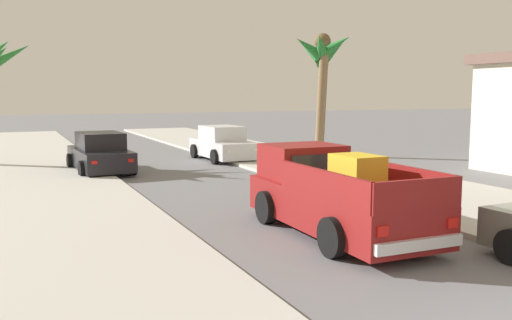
{
  "coord_description": "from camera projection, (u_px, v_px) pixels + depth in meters",
  "views": [
    {
      "loc": [
        -6.01,
        -2.93,
        3.01
      ],
      "look_at": [
        0.14,
        10.63,
        1.2
      ],
      "focal_mm": 38.61,
      "sensor_mm": 36.0,
      "label": 1
    }
  ],
  "objects": [
    {
      "name": "car_left_mid",
      "position": [
        100.0,
        154.0,
        21.01
      ],
      "size": [
        2.2,
        4.33,
        1.54
      ],
      "color": "black",
      "rests_on": "ground"
    },
    {
      "name": "car_right_near",
      "position": [
        223.0,
        144.0,
        24.97
      ],
      "size": [
        2.11,
        4.3,
        1.54
      ],
      "color": "silver",
      "rests_on": "ground"
    },
    {
      "name": "sidewalk_right",
      "position": [
        376.0,
        182.0,
        18.45
      ],
      "size": [
        5.18,
        60.0,
        0.12
      ],
      "primitive_type": "cube",
      "color": "beige",
      "rests_on": "ground"
    },
    {
      "name": "curb_right",
      "position": [
        346.0,
        184.0,
        17.96
      ],
      "size": [
        0.16,
        60.0,
        0.1
      ],
      "primitive_type": "cube",
      "color": "silver",
      "rests_on": "ground"
    },
    {
      "name": "sidewalk_left",
      "position": [
        46.0,
        208.0,
        14.19
      ],
      "size": [
        5.18,
        60.0,
        0.12
      ],
      "primitive_type": "cube",
      "color": "beige",
      "rests_on": "ground"
    },
    {
      "name": "palm_tree_left_fore",
      "position": [
        322.0,
        59.0,
        25.96
      ],
      "size": [
        3.01,
        3.42,
        5.83
      ],
      "color": "brown",
      "rests_on": "ground"
    },
    {
      "name": "pickup_truck",
      "position": [
        333.0,
        196.0,
        11.9
      ],
      "size": [
        2.27,
        5.23,
        1.8
      ],
      "color": "maroon",
      "rests_on": "ground"
    },
    {
      "name": "curb_left",
      "position": [
        94.0,
        205.0,
        14.68
      ],
      "size": [
        0.16,
        60.0,
        0.1
      ],
      "primitive_type": "cube",
      "color": "silver",
      "rests_on": "ground"
    }
  ]
}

